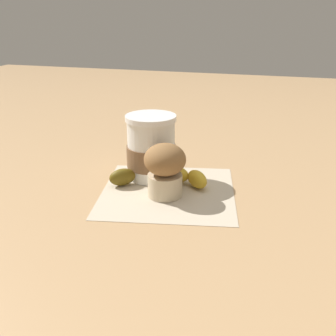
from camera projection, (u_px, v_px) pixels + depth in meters
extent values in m
plane|color=tan|center=(168.00, 191.00, 0.73)|extent=(3.00, 3.00, 0.00)
cube|color=beige|center=(168.00, 191.00, 0.73)|extent=(0.29, 0.29, 0.00)
cylinder|color=white|center=(151.00, 149.00, 0.77)|extent=(0.09, 0.09, 0.12)
cylinder|color=white|center=(151.00, 118.00, 0.74)|extent=(0.10, 0.10, 0.01)
cylinder|color=brown|center=(151.00, 156.00, 0.77)|extent=(0.10, 0.10, 0.04)
cylinder|color=beige|center=(167.00, 185.00, 0.70)|extent=(0.06, 0.06, 0.04)
ellipsoid|color=olive|center=(167.00, 160.00, 0.68)|extent=(0.07, 0.07, 0.06)
ellipsoid|color=gold|center=(197.00, 179.00, 0.73)|extent=(0.06, 0.05, 0.03)
ellipsoid|color=gold|center=(174.00, 174.00, 0.76)|extent=(0.07, 0.05, 0.03)
ellipsoid|color=gold|center=(147.00, 173.00, 0.76)|extent=(0.07, 0.05, 0.03)
ellipsoid|color=brown|center=(122.00, 177.00, 0.74)|extent=(0.06, 0.05, 0.03)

